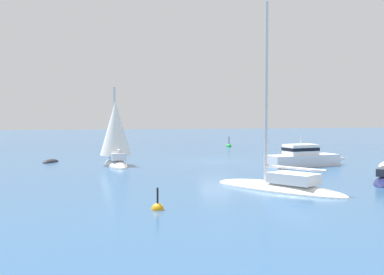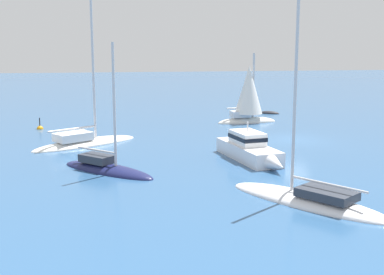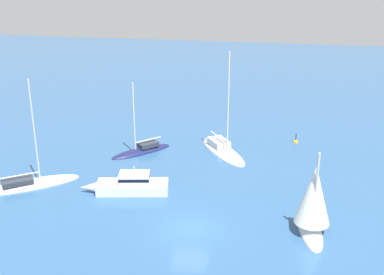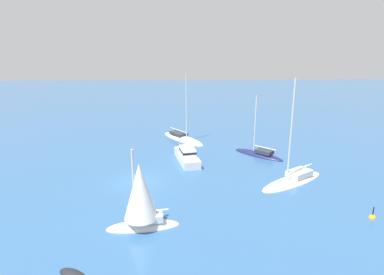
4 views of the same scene
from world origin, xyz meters
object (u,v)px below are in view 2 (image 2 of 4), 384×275
(sloop, at_px, (248,98))
(tender, at_px, (269,114))
(sloop_1, at_px, (84,142))
(sailboat, at_px, (107,169))
(sloop_2, at_px, (308,201))
(channel_buoy, at_px, (40,129))
(powerboat, at_px, (250,149))

(sloop, bearing_deg, tender, 48.53)
(tender, distance_m, sloop_1, 20.93)
(sloop, distance_m, sailboat, 19.25)
(sloop_2, bearing_deg, channel_buoy, -3.23)
(tender, height_order, sloop_1, sloop_1)
(sloop_2, relative_size, channel_buoy, 7.89)
(tender, height_order, powerboat, powerboat)
(powerboat, relative_size, sloop_1, 0.69)
(powerboat, bearing_deg, sloop_2, -8.79)
(sloop, distance_m, tender, 6.38)
(sloop_1, relative_size, sailboat, 1.39)
(tender, xyz_separation_m, sloop_2, (-27.05, 6.29, 0.10))
(powerboat, distance_m, sloop_1, 11.59)
(tender, distance_m, channel_buoy, 21.29)
(tender, distance_m, sloop_2, 27.77)
(sloop_1, height_order, sailboat, sloop_1)
(powerboat, bearing_deg, channel_buoy, -144.80)
(powerboat, xyz_separation_m, sloop_2, (-8.35, -0.43, -0.55))
(tender, height_order, sloop_2, sloop_2)
(tender, bearing_deg, powerboat, 98.65)
(sloop_1, xyz_separation_m, channel_buoy, (6.84, 3.84, -0.16))
(channel_buoy, bearing_deg, sloop, -87.12)
(tender, xyz_separation_m, sloop_1, (-12.70, 16.63, 0.17))
(tender, bearing_deg, sloop_2, 105.33)
(sloop, height_order, sailboat, sailboat)
(powerboat, height_order, channel_buoy, powerboat)
(powerboat, distance_m, channel_buoy, 18.82)
(sloop, xyz_separation_m, channel_buoy, (-0.86, 17.09, -2.05))
(sailboat, relative_size, channel_buoy, 6.24)
(sloop_2, distance_m, channel_buoy, 25.50)
(sloop_1, relative_size, channel_buoy, 8.68)
(sailboat, height_order, channel_buoy, sailboat)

